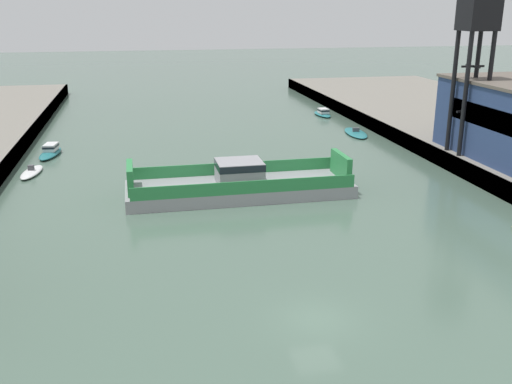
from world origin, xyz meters
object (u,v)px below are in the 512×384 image
object	(u,v)px
moored_boat_near_left	(356,133)
moored_boat_mid_right	(50,151)
moored_boat_mid_left	(323,113)
moored_boat_near_right	(32,172)
chain_ferry	(240,184)
crane_tower	(477,32)

from	to	relation	value
moored_boat_near_left	moored_boat_mid_right	xyz separation A→B (m)	(-37.52, -3.79, 0.27)
moored_boat_mid_left	moored_boat_near_right	bearing A→B (deg)	-146.68
chain_ferry	crane_tower	size ratio (longest dim) A/B	1.30
moored_boat_near_right	moored_boat_mid_left	xyz separation A→B (m)	(38.19, 25.10, 0.20)
moored_boat_mid_right	crane_tower	xyz separation A→B (m)	(42.20, -14.25, 13.08)
moored_boat_near_left	crane_tower	xyz separation A→B (m)	(4.68, -18.05, 13.35)
moored_boat_mid_left	crane_tower	xyz separation A→B (m)	(4.86, -31.62, 13.11)
chain_ferry	moored_boat_near_right	xyz separation A→B (m)	(-19.12, 10.69, -0.76)
crane_tower	moored_boat_mid_right	bearing A→B (deg)	161.34
chain_ferry	moored_boat_mid_left	xyz separation A→B (m)	(19.07, 35.80, -0.57)
moored_boat_near_left	moored_boat_near_right	world-z (taller)	moored_boat_near_right
moored_boat_mid_left	crane_tower	bearing A→B (deg)	-81.26
chain_ferry	moored_boat_mid_right	size ratio (longest dim) A/B	3.16
crane_tower	chain_ferry	bearing A→B (deg)	-170.09
moored_boat_mid_right	crane_tower	size ratio (longest dim) A/B	0.41
moored_boat_near_right	moored_boat_mid_right	distance (m)	7.79
moored_boat_near_right	crane_tower	world-z (taller)	crane_tower
moored_boat_near_left	moored_boat_mid_right	world-z (taller)	moored_boat_mid_right
chain_ferry	crane_tower	world-z (taller)	crane_tower
moored_boat_near_right	crane_tower	bearing A→B (deg)	-8.61
moored_boat_near_left	moored_boat_mid_right	bearing A→B (deg)	-174.23
moored_boat_near_right	moored_boat_mid_left	bearing A→B (deg)	33.32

